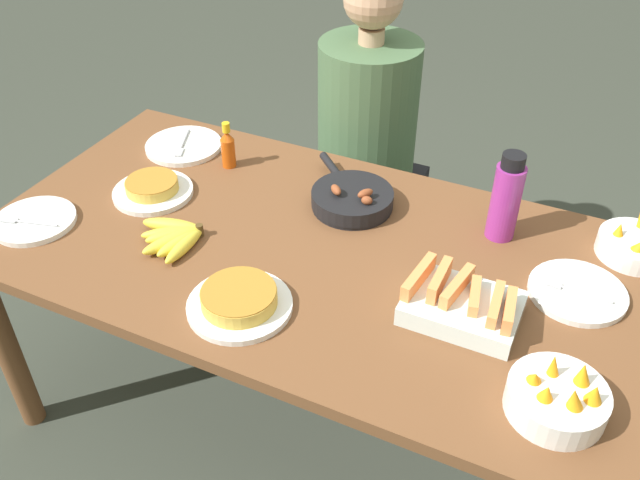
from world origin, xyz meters
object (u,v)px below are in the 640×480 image
empty_plate_far_left (184,146)px  frittata_plate_side (153,189)px  fruit_bowl_citrus (635,246)px  banana_bunch (176,236)px  hot_sauce_bottle (228,148)px  melon_tray (462,304)px  water_bottle (506,199)px  fruit_bowl_mango (558,398)px  skillet (353,199)px  person_figure (365,167)px  empty_plate_near_front (577,292)px  empty_plate_far_right (34,221)px  frittata_plate_center (239,301)px

empty_plate_far_left → frittata_plate_side: bearing=-74.3°
fruit_bowl_citrus → banana_bunch: bearing=-157.1°
fruit_bowl_citrus → hot_sauce_bottle: bearing=-176.4°
melon_tray → water_bottle: size_ratio=1.06×
banana_bunch → fruit_bowl_mango: size_ratio=0.92×
skillet → fruit_bowl_mango: size_ratio=1.49×
skillet → person_figure: (-0.17, 0.53, -0.23)m
frittata_plate_side → empty_plate_near_front: 1.19m
empty_plate_far_right → fruit_bowl_citrus: (1.51, 0.56, 0.02)m
fruit_bowl_citrus → person_figure: 1.03m
skillet → fruit_bowl_citrus: 0.75m
person_figure → skillet: bearing=-72.1°
banana_bunch → fruit_bowl_mango: (1.01, -0.13, 0.02)m
person_figure → melon_tray: bearing=-55.4°
melon_tray → hot_sauce_bottle: hot_sauce_bottle is taller
fruit_bowl_citrus → person_figure: (-0.91, 0.42, -0.24)m
empty_plate_far_right → person_figure: person_figure is taller
hot_sauce_bottle → empty_plate_far_right: bearing=-123.7°
banana_bunch → frittata_plate_center: (0.28, -0.15, 0.00)m
hot_sauce_bottle → person_figure: size_ratio=0.12×
frittata_plate_center → empty_plate_far_left: bearing=134.0°
empty_plate_far_left → hot_sauce_bottle: size_ratio=1.65×
frittata_plate_center → empty_plate_far_right: frittata_plate_center is taller
skillet → person_figure: person_figure is taller
hot_sauce_bottle → empty_plate_near_front: bearing=-7.9°
empty_plate_far_right → water_bottle: size_ratio=0.90×
empty_plate_near_front → hot_sauce_bottle: 1.08m
banana_bunch → water_bottle: (0.77, 0.40, 0.10)m
water_bottle → person_figure: 0.82m
empty_plate_far_left → empty_plate_far_right: same height
frittata_plate_side → empty_plate_far_left: (-0.07, 0.26, -0.01)m
empty_plate_far_left → fruit_bowl_mango: bearing=-23.5°
banana_bunch → empty_plate_far_right: banana_bunch is taller
banana_bunch → frittata_plate_side: 0.25m
fruit_bowl_citrus → melon_tray: bearing=-129.5°
frittata_plate_side → empty_plate_near_front: frittata_plate_side is taller
frittata_plate_center → melon_tray: bearing=22.8°
skillet → empty_plate_far_left: skillet is taller
empty_plate_far_right → hot_sauce_bottle: size_ratio=1.51×
hot_sauce_bottle → fruit_bowl_mango: bearing=-25.8°
frittata_plate_center → hot_sauce_bottle: size_ratio=1.69×
melon_tray → skillet: bearing=143.3°
frittata_plate_center → empty_plate_far_left: (-0.55, 0.57, -0.02)m
melon_tray → hot_sauce_bottle: size_ratio=1.77×
banana_bunch → fruit_bowl_citrus: bearing=22.9°
melon_tray → fruit_bowl_mango: 0.31m
skillet → empty_plate_far_right: skillet is taller
empty_plate_far_left → empty_plate_far_right: size_ratio=1.09×
empty_plate_far_left → fruit_bowl_citrus: fruit_bowl_citrus is taller
skillet → water_bottle: (0.41, 0.05, 0.09)m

